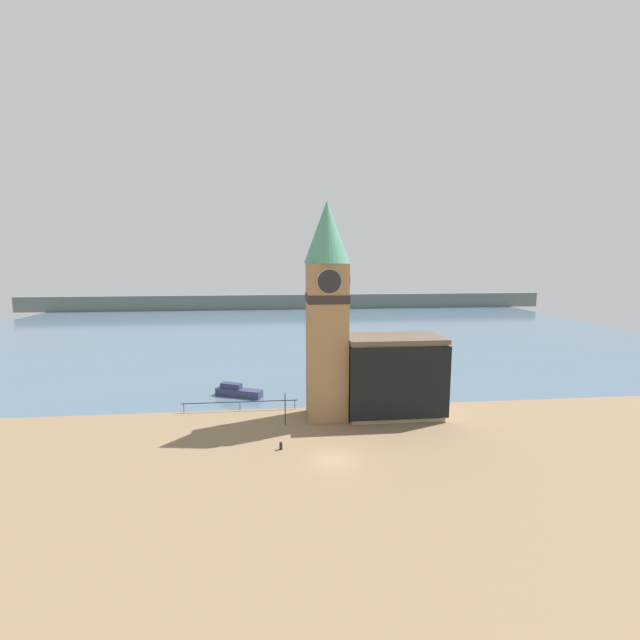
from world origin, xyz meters
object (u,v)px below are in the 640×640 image
object	(u,v)px
clock_tower	(327,305)
pier_building	(394,376)
boat_near	(238,391)
lamp_post	(285,401)
mooring_bollard_near	(281,445)

from	to	relation	value
clock_tower	pier_building	bearing A→B (deg)	-1.31
boat_near	lamp_post	distance (m)	11.90
lamp_post	pier_building	bearing A→B (deg)	8.42
pier_building	boat_near	xyz separation A→B (m)	(-18.02, 8.37, -3.89)
pier_building	lamp_post	distance (m)	12.45
clock_tower	lamp_post	bearing A→B (deg)	-157.03
clock_tower	boat_near	size ratio (longest dim) A/B	3.80
mooring_bollard_near	clock_tower	bearing A→B (deg)	56.70
clock_tower	lamp_post	xyz separation A→B (m)	(-4.65, -1.97, -9.91)
pier_building	boat_near	distance (m)	20.24
clock_tower	lamp_post	size ratio (longest dim) A/B	6.43
pier_building	lamp_post	bearing A→B (deg)	-171.58
boat_near	mooring_bollard_near	xyz separation A→B (m)	(5.33, -16.09, -0.22)
boat_near	mooring_bollard_near	bearing A→B (deg)	-47.97
boat_near	mooring_bollard_near	size ratio (longest dim) A/B	8.24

